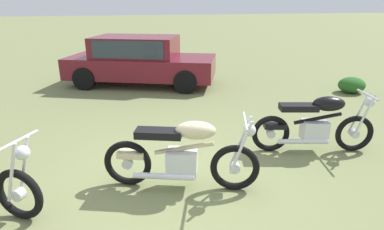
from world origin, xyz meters
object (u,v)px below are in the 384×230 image
at_px(motorcycle_black, 315,124).
at_px(motorcycle_cream, 182,155).
at_px(car_burgundy, 139,58).
at_px(shrub_low, 352,85).

bearing_deg(motorcycle_black, motorcycle_cream, -152.25).
distance_m(motorcycle_cream, car_burgundy, 5.97).
height_order(motorcycle_cream, shrub_low, motorcycle_cream).
xyz_separation_m(car_burgundy, shrub_low, (5.50, -2.49, -0.58)).
height_order(car_burgundy, shrub_low, car_burgundy).
xyz_separation_m(motorcycle_cream, motorcycle_black, (2.38, 0.52, -0.00)).
height_order(motorcycle_black, car_burgundy, car_burgundy).
relative_size(motorcycle_cream, car_burgundy, 0.43).
bearing_deg(motorcycle_cream, car_burgundy, 109.07).
relative_size(motorcycle_cream, motorcycle_black, 1.01).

